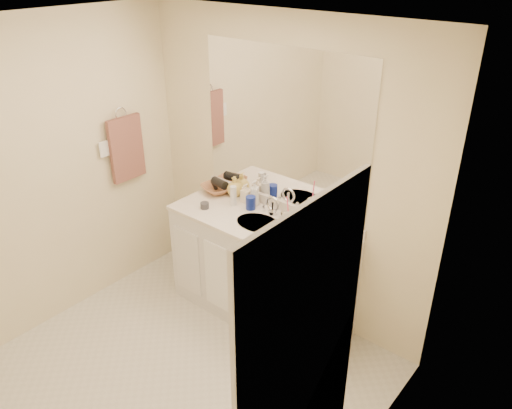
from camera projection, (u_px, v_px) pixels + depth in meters
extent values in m
cube|color=silver|center=(169.00, 384.00, 3.54)|extent=(2.60, 2.60, 0.00)
cube|color=white|center=(129.00, 30.00, 2.44)|extent=(2.60, 2.60, 0.02)
cube|color=#F9EAC3|center=(282.00, 173.00, 3.88)|extent=(2.60, 0.02, 2.40)
cube|color=#F9EAC3|center=(39.00, 182.00, 3.72)|extent=(0.02, 2.60, 2.40)
cube|color=#F9EAC3|center=(341.00, 335.00, 2.25)|extent=(0.02, 2.60, 2.40)
cube|color=silver|center=(260.00, 271.00, 4.05)|extent=(1.50, 0.55, 0.85)
cube|color=white|center=(260.00, 223.00, 3.84)|extent=(1.52, 0.57, 0.03)
cube|color=silver|center=(281.00, 205.00, 4.00)|extent=(1.52, 0.03, 0.08)
cylinder|color=silver|center=(258.00, 224.00, 3.83)|extent=(0.37, 0.37, 0.02)
cylinder|color=silver|center=(273.00, 208.00, 3.92)|extent=(0.02, 0.02, 0.11)
cube|color=white|center=(283.00, 129.00, 3.71)|extent=(1.48, 0.01, 1.20)
cylinder|color=navy|center=(251.00, 203.00, 4.00)|extent=(0.10, 0.10, 0.11)
cylinder|color=tan|center=(286.00, 220.00, 3.78)|extent=(0.08, 0.08, 0.09)
cylinder|color=#FF4375|center=(288.00, 208.00, 3.72)|extent=(0.01, 0.04, 0.19)
cylinder|color=#0D84A3|center=(314.00, 226.00, 3.60)|extent=(0.08, 0.08, 0.17)
cylinder|color=silver|center=(328.00, 227.00, 3.60)|extent=(0.08, 0.08, 0.16)
cube|color=silver|center=(288.00, 241.00, 3.58)|extent=(0.13, 0.12, 0.01)
cube|color=#70CC31|center=(288.00, 238.00, 3.57)|extent=(0.08, 0.06, 0.03)
cube|color=orange|center=(268.00, 246.00, 3.52)|extent=(0.13, 0.07, 0.01)
cylinder|color=#393940|center=(205.00, 205.00, 4.03)|extent=(0.09, 0.09, 0.05)
cylinder|color=silver|center=(233.00, 196.00, 4.05)|extent=(0.07, 0.07, 0.17)
imported|color=white|center=(255.00, 193.00, 4.04)|extent=(0.09, 0.10, 0.21)
imported|color=#FFEDCF|center=(246.00, 193.00, 4.10)|extent=(0.07, 0.08, 0.16)
imported|color=#D4B752|center=(235.00, 186.00, 4.20)|extent=(0.14, 0.14, 0.17)
imported|color=#9B613E|center=(218.00, 188.00, 4.29)|extent=(0.33, 0.33, 0.07)
cylinder|color=black|center=(219.00, 183.00, 4.25)|extent=(0.16, 0.09, 0.08)
torus|color=silver|center=(121.00, 114.00, 4.07)|extent=(0.01, 0.11, 0.11)
cube|color=brown|center=(127.00, 149.00, 4.20)|extent=(0.04, 0.32, 0.55)
cube|color=white|center=(104.00, 149.00, 4.05)|extent=(0.01, 0.08, 0.13)
cube|color=silver|center=(299.00, 407.00, 2.15)|extent=(0.02, 0.82, 2.00)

